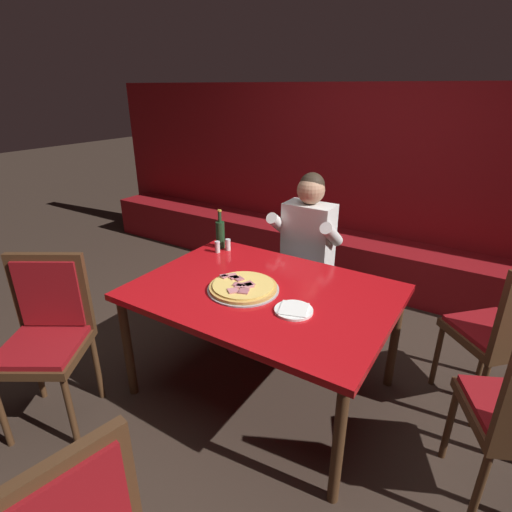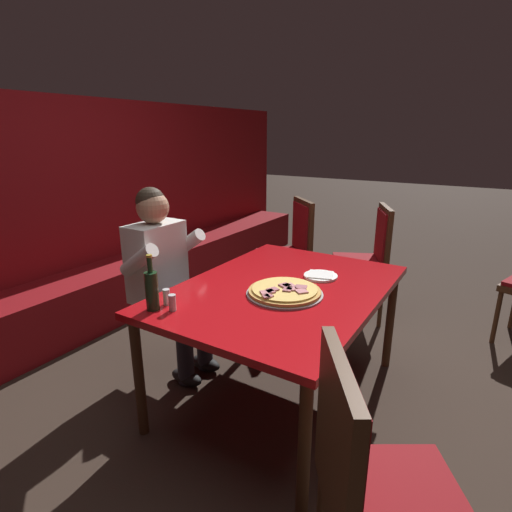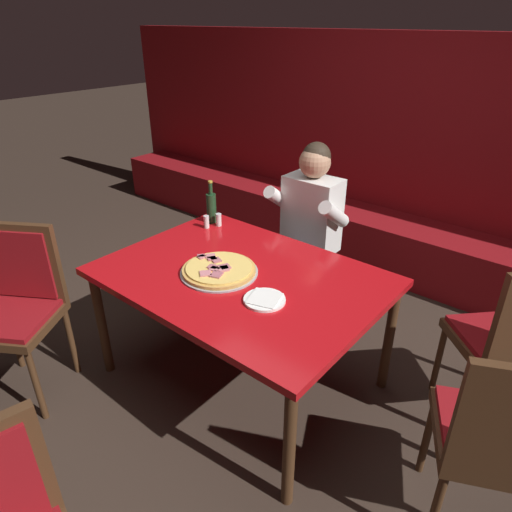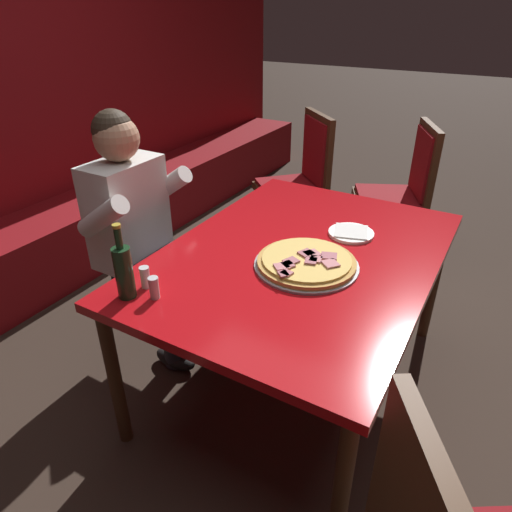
# 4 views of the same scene
# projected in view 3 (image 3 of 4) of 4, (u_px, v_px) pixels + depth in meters

# --- Properties ---
(ground_plane) EXTENTS (24.00, 24.00, 0.00)m
(ground_plane) POSITION_uv_depth(u_px,v_px,m) (243.00, 377.00, 2.84)
(ground_plane) COLOR #33261E
(booth_wall_panel) EXTENTS (6.80, 0.16, 1.90)m
(booth_wall_panel) POSITION_uv_depth(u_px,v_px,m) (409.00, 154.00, 3.89)
(booth_wall_panel) COLOR maroon
(booth_wall_panel) RESTS_ON ground_plane
(booth_bench) EXTENTS (6.46, 0.48, 0.46)m
(booth_bench) POSITION_uv_depth(u_px,v_px,m) (382.00, 243.00, 4.00)
(booth_bench) COLOR maroon
(booth_bench) RESTS_ON ground_plane
(main_dining_table) EXTENTS (1.51, 1.09, 0.74)m
(main_dining_table) POSITION_uv_depth(u_px,v_px,m) (241.00, 284.00, 2.53)
(main_dining_table) COLOR #422816
(main_dining_table) RESTS_ON ground_plane
(pizza) EXTENTS (0.43, 0.43, 0.05)m
(pizza) POSITION_uv_depth(u_px,v_px,m) (219.00, 270.00, 2.50)
(pizza) COLOR #9E9EA3
(pizza) RESTS_ON main_dining_table
(plate_white_paper) EXTENTS (0.21, 0.21, 0.02)m
(plate_white_paper) POSITION_uv_depth(u_px,v_px,m) (265.00, 300.00, 2.26)
(plate_white_paper) COLOR white
(plate_white_paper) RESTS_ON main_dining_table
(beer_bottle) EXTENTS (0.07, 0.07, 0.29)m
(beer_bottle) POSITION_uv_depth(u_px,v_px,m) (211.00, 207.00, 3.08)
(beer_bottle) COLOR #19381E
(beer_bottle) RESTS_ON main_dining_table
(shaker_black_pepper) EXTENTS (0.04, 0.04, 0.09)m
(shaker_black_pepper) POSITION_uv_depth(u_px,v_px,m) (219.00, 220.00, 3.06)
(shaker_black_pepper) COLOR silver
(shaker_black_pepper) RESTS_ON main_dining_table
(shaker_red_pepper_flakes) EXTENTS (0.04, 0.04, 0.09)m
(shaker_red_pepper_flakes) POSITION_uv_depth(u_px,v_px,m) (206.00, 222.00, 3.03)
(shaker_red_pepper_flakes) COLOR silver
(shaker_red_pepper_flakes) RESTS_ON main_dining_table
(diner_seated_blue_shirt) EXTENTS (0.53, 0.53, 1.27)m
(diner_seated_blue_shirt) POSITION_uv_depth(u_px,v_px,m) (304.00, 228.00, 3.13)
(diner_seated_blue_shirt) COLOR black
(diner_seated_blue_shirt) RESTS_ON ground_plane
(dining_chair_side_aisle) EXTENTS (0.59, 0.59, 1.02)m
(dining_chair_side_aisle) POSITION_uv_depth(u_px,v_px,m) (503.00, 437.00, 1.71)
(dining_chair_side_aisle) COLOR #422816
(dining_chair_side_aisle) RESTS_ON ground_plane
(dining_chair_far_left) EXTENTS (0.61, 0.61, 1.00)m
(dining_chair_far_left) POSITION_uv_depth(u_px,v_px,m) (18.00, 300.00, 2.54)
(dining_chair_far_left) COLOR #422816
(dining_chair_far_left) RESTS_ON ground_plane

